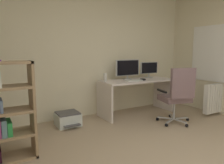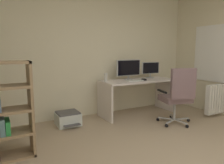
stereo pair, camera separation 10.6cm
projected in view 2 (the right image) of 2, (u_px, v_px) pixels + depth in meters
The scene contains 10 objects.
wall_back at pixel (89, 51), 4.37m from camera, with size 4.78×0.10×2.68m, color beige.
desk at pixel (137, 88), 4.50m from camera, with size 1.59×0.63×0.73m.
monitor_main at pixel (129, 68), 4.48m from camera, with size 0.58×0.18×0.42m.
monitor_secondary at pixel (150, 69), 4.77m from camera, with size 0.45×0.18×0.35m.
keyboard at pixel (135, 81), 4.27m from camera, with size 0.34×0.13×0.02m, color silver.
computer_mouse at pixel (144, 80), 4.39m from camera, with size 0.06×0.10×0.03m, color black.
desktop_speaker at pixel (106, 77), 4.19m from camera, with size 0.07×0.07×0.17m, color silver.
office_chair at pixel (178, 94), 3.80m from camera, with size 0.63×0.62×1.04m.
printer at pixel (68, 119), 3.86m from camera, with size 0.41×0.47×0.24m.
radiator at pixel (219, 98), 4.41m from camera, with size 0.75×0.10×0.60m.
Camera 2 is at (-1.75, -1.37, 1.33)m, focal length 34.26 mm.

